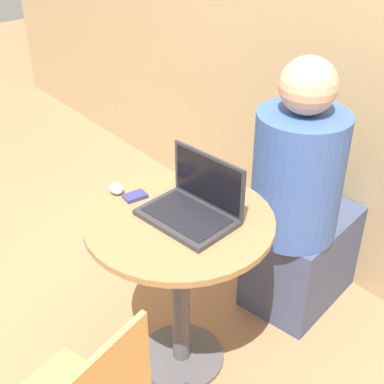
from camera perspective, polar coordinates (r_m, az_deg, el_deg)
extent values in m
plane|color=#9E704C|center=(2.46, -1.13, -17.24)|extent=(12.00, 12.00, 0.00)
cube|color=tan|center=(2.44, 18.37, 17.10)|extent=(7.00, 0.05, 2.60)
cylinder|color=#4C4C51|center=(2.45, -1.13, -17.09)|extent=(0.37, 0.37, 0.02)
cylinder|color=#4C4C51|center=(2.19, -1.23, -10.91)|extent=(0.07, 0.07, 0.70)
cylinder|color=olive|center=(1.97, -1.35, -3.13)|extent=(0.70, 0.70, 0.02)
cube|color=#2D2D33|center=(1.95, -0.58, -2.75)|extent=(0.36, 0.26, 0.02)
cube|color=black|center=(1.94, -0.58, -2.47)|extent=(0.32, 0.21, 0.00)
cube|color=#2D2D33|center=(1.95, 1.77, 1.35)|extent=(0.34, 0.05, 0.21)
cube|color=black|center=(1.95, 1.65, 1.28)|extent=(0.31, 0.03, 0.18)
cube|color=navy|center=(2.08, -6.09, -0.45)|extent=(0.07, 0.09, 0.02)
ellipsoid|color=#B2B2B7|center=(2.12, -8.10, 0.35)|extent=(0.07, 0.05, 0.04)
cube|color=#3D4766|center=(2.65, 11.56, -6.77)|extent=(0.44, 0.58, 0.46)
cylinder|color=#38569E|center=(2.27, 11.20, 1.73)|extent=(0.38, 0.38, 0.56)
sphere|color=tan|center=(2.10, 12.32, 11.03)|extent=(0.23, 0.23, 0.23)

